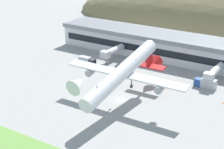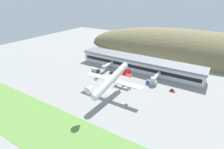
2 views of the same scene
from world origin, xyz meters
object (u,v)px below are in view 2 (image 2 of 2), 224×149
object	(u,v)px
jetway_1	(156,77)
service_car_0	(112,73)
service_car_1	(172,91)
fuel_truck	(152,82)
traffic_cone_0	(160,93)
terminal_building	(139,63)
box_truck	(96,70)
cargo_airplane	(112,79)
jetway_0	(107,65)
traffic_cone_1	(178,96)

from	to	relation	value
jetway_1	service_car_0	xyz separation A→B (m)	(-35.19, -4.52, -3.35)
service_car_1	fuel_truck	xyz separation A→B (m)	(-15.19, 2.08, 0.96)
fuel_truck	service_car_0	bearing A→B (deg)	178.31
fuel_truck	traffic_cone_0	world-z (taller)	fuel_truck
terminal_building	box_truck	xyz separation A→B (m)	(-27.63, -24.66, -4.20)
terminal_building	fuel_truck	world-z (taller)	terminal_building
cargo_airplane	service_car_1	world-z (taller)	cargo_airplane
terminal_building	service_car_0	size ratio (longest dim) A/B	26.13
service_car_1	jetway_1	bearing A→B (deg)	152.14
jetway_0	traffic_cone_0	world-z (taller)	jetway_0
terminal_building	jetway_1	xyz separation A→B (m)	(20.62, -15.88, -1.69)
terminal_building	traffic_cone_0	bearing A→B (deg)	-46.62
terminal_building	service_car_0	distance (m)	25.57
traffic_cone_0	jetway_1	bearing A→B (deg)	119.24
fuel_truck	traffic_cone_1	bearing A→B (deg)	-16.38
box_truck	traffic_cone_0	world-z (taller)	box_truck
terminal_building	box_truck	distance (m)	37.27
cargo_airplane	fuel_truck	size ratio (longest dim) A/B	6.20
jetway_0	traffic_cone_1	distance (m)	62.84
terminal_building	jetway_0	bearing A→B (deg)	-144.48
terminal_building	service_car_1	world-z (taller)	terminal_building
service_car_0	box_truck	distance (m)	13.76
service_car_1	traffic_cone_1	size ratio (longest dim) A/B	6.32
fuel_truck	box_truck	bearing A→B (deg)	-176.09
jetway_0	fuel_truck	distance (m)	42.11
jetway_1	box_truck	world-z (taller)	jetway_1
jetway_1	traffic_cone_1	size ratio (longest dim) A/B	25.80
service_car_0	traffic_cone_1	size ratio (longest dim) A/B	7.03
terminal_building	fuel_truck	distance (m)	29.48
terminal_building	service_car_1	distance (m)	42.48
service_car_0	fuel_truck	world-z (taller)	fuel_truck
cargo_airplane	service_car_0	xyz separation A→B (m)	(-17.50, 27.48, -10.08)
terminal_building	traffic_cone_0	world-z (taller)	terminal_building
jetway_1	service_car_1	world-z (taller)	jetway_1
jetway_0	jetway_1	bearing A→B (deg)	-0.45
cargo_airplane	service_car_0	bearing A→B (deg)	122.48
box_truck	service_car_1	bearing A→B (deg)	1.06
terminal_building	service_car_0	world-z (taller)	terminal_building
jetway_0	terminal_building	bearing A→B (deg)	35.52
terminal_building	fuel_truck	size ratio (longest dim) A/B	13.86
jetway_0	traffic_cone_1	xyz separation A→B (m)	(61.62, -11.74, -3.71)
box_truck	traffic_cone_0	bearing A→B (deg)	-5.86
fuel_truck	traffic_cone_1	size ratio (longest dim) A/B	13.26
jetway_0	box_truck	size ratio (longest dim) A/B	1.96
cargo_airplane	service_car_0	size ratio (longest dim) A/B	11.69
traffic_cone_0	traffic_cone_1	distance (m)	11.51
jetway_1	service_car_1	distance (m)	16.64
jetway_1	traffic_cone_0	world-z (taller)	jetway_1
service_car_1	cargo_airplane	bearing A→B (deg)	-142.79
cargo_airplane	box_truck	distance (m)	39.47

